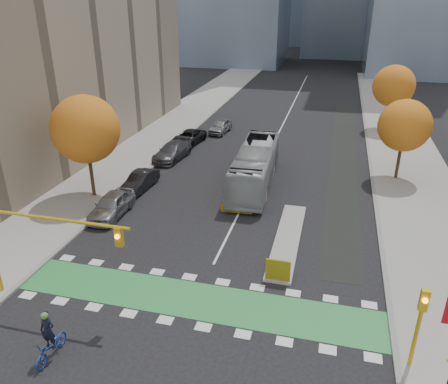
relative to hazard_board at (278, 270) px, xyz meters
The scene contains 23 objects.
ground 5.85m from the hazard_board, 133.60° to the right, with size 300.00×300.00×0.00m, color black.
sidewalk_west 23.59m from the hazard_board, 137.92° to the left, with size 7.00×120.00×0.15m, color gray.
sidewalk_east 18.45m from the hazard_board, 58.98° to the left, with size 7.00×120.00×0.15m, color gray.
curb_west 21.12m from the hazard_board, 131.54° to the left, with size 0.30×120.00×0.16m, color gray.
curb_east 16.92m from the hazard_board, 69.21° to the left, with size 0.30×120.00×0.16m, color gray.
bike_crossing 4.89m from the hazard_board, 145.98° to the right, with size 20.00×3.00×0.01m, color #2C893F.
centre_line 36.03m from the hazard_board, 96.38° to the left, with size 0.15×70.00×0.01m, color silver.
bike_lane_paint 26.05m from the hazard_board, 82.27° to the left, with size 2.50×50.00×0.01m, color black.
median_island 4.85m from the hazard_board, 90.00° to the left, with size 1.60×10.00×0.16m, color gray.
hazard_board is the anchor object (origin of this frame).
building_west 35.18m from the hazard_board, 147.56° to the left, with size 16.00×44.00×25.00m, color gray.
tree_west 18.44m from the hazard_board, 154.01° to the left, with size 5.20×5.20×8.22m.
tree_east_near 19.93m from the hazard_board, 65.80° to the left, with size 4.40×4.40×7.08m.
tree_east_far 35.13m from the hazard_board, 75.88° to the left, with size 4.80×4.80×7.65m.
traffic_signal_west 13.23m from the hazard_board, 158.45° to the right, with size 8.53×0.56×5.20m.
traffic_signal_east 8.26m from the hazard_board, 35.92° to the right, with size 0.35×0.43×4.10m.
cyclist 12.15m from the hazard_board, 137.92° to the right, with size 0.78×2.17×2.50m.
bus 14.02m from the hazard_board, 106.12° to the left, with size 2.86×12.21×3.40m, color #9BA0A2.
parked_car_a 13.99m from the hazard_board, 158.31° to the left, with size 1.99×4.94×1.68m, color gray.
parked_car_b 16.51m from the hazard_board, 141.96° to the left, with size 1.53×4.40×1.45m, color black.
parked_car_c 21.99m from the hazard_board, 126.25° to the left, with size 2.26×5.57×1.62m, color #4E4D52.
parked_car_d 26.19m from the hazard_board, 119.77° to the left, with size 2.38×5.15×1.43m, color black.
parked_car_e 29.73m from the hazard_board, 111.14° to the left, with size 1.80×4.47×1.52m, color #929397.
Camera 1 is at (6.19, -16.42, 14.94)m, focal length 35.00 mm.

